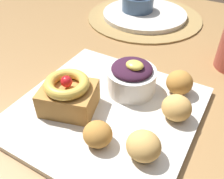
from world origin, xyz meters
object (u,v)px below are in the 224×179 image
front_plate (106,111)px  back_plate (145,14)px  fritter_front (177,108)px  back_ramekin (138,1)px  fritter_back (98,134)px  cake_slice (68,94)px  fritter_extra (179,82)px  fritter_middle (144,146)px  berry_ramekin (131,77)px

front_plate → back_plate: (-0.11, 0.41, 0.01)m
fritter_front → back_ramekin: (-0.25, 0.37, 0.01)m
fritter_back → back_plate: bearing=106.3°
front_plate → fritter_front: 0.12m
cake_slice → back_plate: 0.44m
cake_slice → fritter_extra: 0.20m
fritter_back → fritter_extra: (0.06, 0.17, 0.00)m
front_plate → fritter_middle: fritter_middle is taller
fritter_front → fritter_middle: (-0.01, -0.10, -0.00)m
fritter_middle → fritter_extra: (-0.00, 0.16, 0.00)m
cake_slice → fritter_extra: bearing=42.5°
berry_ramekin → fritter_extra: berry_ramekin is taller
cake_slice → fritter_back: size_ratio=2.39×
fritter_front → fritter_extra: bearing=104.5°
cake_slice → fritter_middle: (0.15, -0.03, -0.01)m
fritter_extra → back_ramekin: bearing=126.9°
cake_slice → berry_ramekin: 0.12m
berry_ramekin → back_ramekin: size_ratio=0.97×
fritter_middle → back_ramekin: bearing=116.4°
fritter_front → fritter_back: fritter_front is taller
fritter_front → fritter_middle: bearing=-98.7°
cake_slice → front_plate: bearing=28.7°
front_plate → fritter_extra: bearing=48.6°
front_plate → back_ramekin: bearing=108.5°
cake_slice → fritter_middle: 0.15m
berry_ramekin → fritter_middle: (0.08, -0.12, -0.01)m
cake_slice → back_plate: size_ratio=0.42×
back_plate → cake_slice: bearing=-82.6°
fritter_front → fritter_middle: fritter_front is taller
berry_ramekin → back_plate: bearing=110.2°
fritter_back → berry_ramekin: bearing=95.8°
back_plate → fritter_front: bearing=-59.1°
back_ramekin → front_plate: bearing=-71.5°
fritter_middle → back_plate: (-0.21, 0.47, -0.02)m
berry_ramekin → back_ramekin: (-0.15, 0.34, 0.00)m
fritter_back → back_ramekin: (-0.17, 0.48, 0.01)m
fritter_middle → back_plate: bearing=113.9°
berry_ramekin → fritter_extra: bearing=25.8°
fritter_middle → back_plate: 0.51m
cake_slice → back_plate: (-0.06, 0.44, -0.03)m
front_plate → berry_ramekin: bearing=78.4°
front_plate → fritter_extra: 0.14m
front_plate → fritter_front: bearing=19.4°
front_plate → fritter_middle: bearing=-30.9°
fritter_front → berry_ramekin: bearing=163.6°
front_plate → berry_ramekin: (0.01, 0.07, 0.03)m
fritter_front → back_plate: size_ratio=0.20×
front_plate → fritter_middle: 0.11m
front_plate → fritter_front: (0.11, 0.04, 0.03)m
fritter_back → back_ramekin: 0.51m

